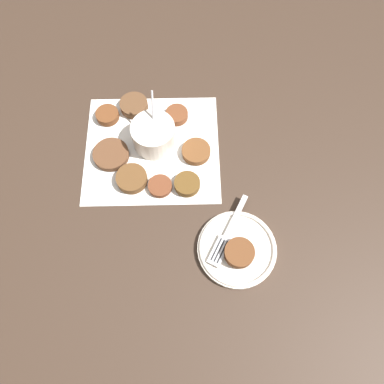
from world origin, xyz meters
name	(u,v)px	position (x,y,z in m)	size (l,w,h in m)	color
ground_plane	(157,149)	(0.00, 0.00, 0.00)	(4.00, 4.00, 0.00)	#38281E
napkin	(153,147)	(-0.01, 0.00, 0.00)	(0.37, 0.35, 0.00)	silver
sauce_bowl	(154,136)	(-0.01, 0.02, 0.03)	(0.11, 0.11, 0.12)	silver
fritter_0	(160,186)	(0.03, -0.10, 0.01)	(0.06, 0.06, 0.01)	brown
fritter_1	(107,115)	(-0.14, 0.07, 0.01)	(0.06, 0.06, 0.02)	brown
fritter_2	(111,154)	(-0.11, -0.04, 0.01)	(0.09, 0.09, 0.02)	brown
fritter_3	(177,115)	(0.03, 0.10, 0.01)	(0.06, 0.06, 0.02)	brown
fritter_4	(134,105)	(-0.08, 0.11, 0.01)	(0.07, 0.07, 0.02)	brown
fritter_5	(132,179)	(-0.04, -0.09, 0.01)	(0.07, 0.07, 0.02)	brown
fritter_6	(187,184)	(0.09, -0.09, 0.01)	(0.06, 0.06, 0.02)	brown
fritter_7	(196,152)	(0.10, 0.00, 0.01)	(0.07, 0.07, 0.02)	brown
serving_plate	(237,249)	(0.22, -0.23, 0.01)	(0.17, 0.17, 0.02)	silver
fritter_on_plate	(239,253)	(0.22, -0.24, 0.03)	(0.06, 0.06, 0.02)	brown
fork	(226,237)	(0.19, -0.21, 0.02)	(0.08, 0.17, 0.00)	silver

